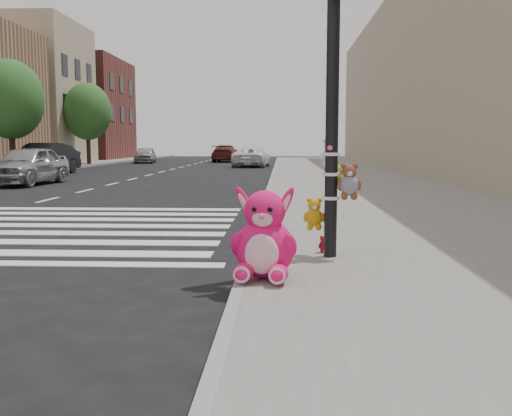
# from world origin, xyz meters

# --- Properties ---
(ground) EXTENTS (120.00, 120.00, 0.00)m
(ground) POSITION_xyz_m (0.00, 0.00, 0.00)
(ground) COLOR black
(ground) RESTS_ON ground
(sidewalk_near) EXTENTS (7.00, 80.00, 0.14)m
(sidewalk_near) POSITION_xyz_m (5.00, 10.00, 0.07)
(sidewalk_near) COLOR slate
(sidewalk_near) RESTS_ON ground
(curb_edge) EXTENTS (0.12, 80.00, 0.15)m
(curb_edge) POSITION_xyz_m (1.55, 10.00, 0.07)
(curb_edge) COLOR gray
(curb_edge) RESTS_ON ground
(bld_far_d) EXTENTS (6.00, 8.00, 10.00)m
(bld_far_d) POSITION_xyz_m (-15.50, 35.00, 5.00)
(bld_far_d) COLOR tan
(bld_far_d) RESTS_ON ground
(bld_far_e) EXTENTS (6.00, 10.00, 9.00)m
(bld_far_e) POSITION_xyz_m (-15.50, 46.00, 4.50)
(bld_far_e) COLOR brown
(bld_far_e) RESTS_ON ground
(bld_near) EXTENTS (5.00, 60.00, 10.00)m
(bld_near) POSITION_xyz_m (10.50, 20.00, 5.00)
(bld_near) COLOR tan
(bld_near) RESTS_ON ground
(signal_pole) EXTENTS (0.72, 0.48, 4.00)m
(signal_pole) POSITION_xyz_m (2.62, 1.81, 1.73)
(signal_pole) COLOR black
(signal_pole) RESTS_ON sidewalk_near
(tree_far_b) EXTENTS (3.20, 3.20, 5.44)m
(tree_far_b) POSITION_xyz_m (-11.20, 22.00, 3.65)
(tree_far_b) COLOR #382619
(tree_far_b) RESTS_ON sidewalk_far
(tree_far_c) EXTENTS (3.20, 3.20, 5.44)m
(tree_far_c) POSITION_xyz_m (-11.20, 33.00, 3.65)
(tree_far_c) COLOR #382619
(tree_far_c) RESTS_ON sidewalk_far
(pink_bunny) EXTENTS (0.71, 0.78, 1.00)m
(pink_bunny) POSITION_xyz_m (1.80, 0.57, 0.55)
(pink_bunny) COLOR #FF156F
(pink_bunny) RESTS_ON sidewalk_near
(red_teddy) EXTENTS (0.18, 0.15, 0.23)m
(red_teddy) POSITION_xyz_m (2.53, 2.06, 0.25)
(red_teddy) COLOR #A31028
(red_teddy) RESTS_ON sidewalk_near
(car_silver_far) EXTENTS (1.94, 4.38, 1.47)m
(car_silver_far) POSITION_xyz_m (-7.58, 15.64, 0.73)
(car_silver_far) COLOR #ABAAAF
(car_silver_far) RESTS_ON ground
(car_dark_far) EXTENTS (2.14, 4.90, 1.57)m
(car_dark_far) POSITION_xyz_m (-9.80, 22.33, 0.78)
(car_dark_far) COLOR black
(car_dark_far) RESTS_ON ground
(car_white_near) EXTENTS (2.45, 4.73, 1.27)m
(car_white_near) POSITION_xyz_m (-0.01, 31.94, 0.64)
(car_white_near) COLOR white
(car_white_near) RESTS_ON ground
(car_maroon_near) EXTENTS (2.04, 4.77, 1.37)m
(car_maroon_near) POSITION_xyz_m (-2.65, 41.25, 0.68)
(car_maroon_near) COLOR maroon
(car_maroon_near) RESTS_ON ground
(car_silver_deep) EXTENTS (1.97, 3.87, 1.26)m
(car_silver_deep) POSITION_xyz_m (-8.60, 38.33, 0.63)
(car_silver_deep) COLOR #AFAFB4
(car_silver_deep) RESTS_ON ground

